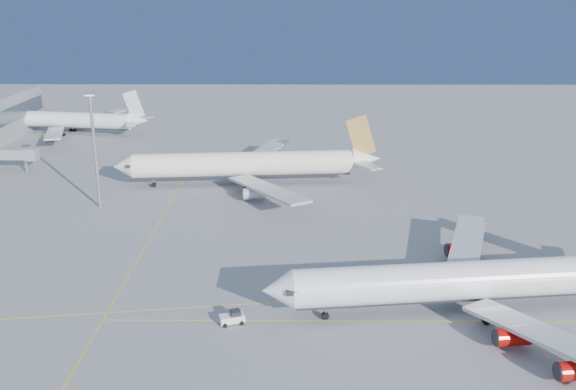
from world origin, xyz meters
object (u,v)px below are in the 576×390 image
Objects in this scene: airliner_etihad at (250,164)px; airliner_third at (67,120)px; light_mast at (94,141)px; airliner_virgin at (485,280)px; pushback_tug at (233,317)px.

airliner_etihad reaches higher than airliner_third.
airliner_virgin is at bearing -33.86° from light_mast.
light_mast is (34.76, -81.57, 11.16)m from airliner_third.
pushback_tug is at bearing 179.46° from airliner_virgin.
light_mast is at bearing -156.85° from airliner_etihad.
airliner_etihad is 74.71m from pushback_tug.
airliner_virgin reaches higher than airliner_third.
airliner_third is at bearing 99.67° from pushback_tug.
airliner_virgin is 2.59× the size of light_mast.
airliner_etihad reaches higher than airliner_virgin.
pushback_tug is at bearing -53.47° from airliner_third.
airliner_third is (-69.32, 62.88, -0.60)m from airliner_etihad.
airliner_etihad is 40.69m from light_mast.
light_mast is (-36.63, 55.85, 15.18)m from pushback_tug.
airliner_etihad is 1.15× the size of airliner_third.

